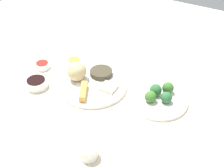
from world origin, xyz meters
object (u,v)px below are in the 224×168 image
main_plate (93,85)px  soy_sauce_bowl (36,84)px  broccoli_plate (158,100)px  sauce_ramekin_hot_mustard (74,62)px  teacup (88,152)px  sauce_ramekin_sweet_and_sour (42,66)px

main_plate → soy_sauce_bowl: soy_sauce_bowl is taller
broccoli_plate → soy_sauce_bowl: bearing=110.8°
broccoli_plate → sauce_ramekin_hot_mustard: bearing=85.3°
sauce_ramekin_hot_mustard → teacup: bearing=-138.0°
sauce_ramekin_sweet_and_sour → main_plate: bearing=-89.4°
sauce_ramekin_hot_mustard → main_plate: bearing=-119.1°
teacup → broccoli_plate: bearing=-11.9°
main_plate → sauce_ramekin_hot_mustard: bearing=60.9°
main_plate → sauce_ramekin_hot_mustard: (0.10, 0.17, 0.01)m
soy_sauce_bowl → teacup: 0.44m
sauce_ramekin_sweet_and_sour → teacup: teacup is taller
main_plate → soy_sauce_bowl: 0.24m
broccoli_plate → soy_sauce_bowl: (-0.18, 0.48, 0.01)m
soy_sauce_bowl → sauce_ramekin_sweet_and_sour: bearing=32.1°
teacup → main_plate: bearing=32.2°
main_plate → broccoli_plate: bearing=-78.0°
sauce_ramekin_hot_mustard → teacup: (-0.41, -0.37, 0.01)m
sauce_ramekin_sweet_and_sour → sauce_ramekin_hot_mustard: size_ratio=1.00×
sauce_ramekin_hot_mustard → broccoli_plate: bearing=-94.7°
sauce_ramekin_hot_mustard → teacup: 0.55m
broccoli_plate → sauce_ramekin_hot_mustard: size_ratio=3.60×
broccoli_plate → teacup: teacup is taller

